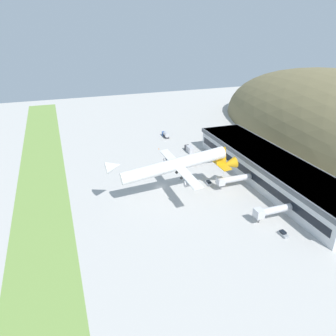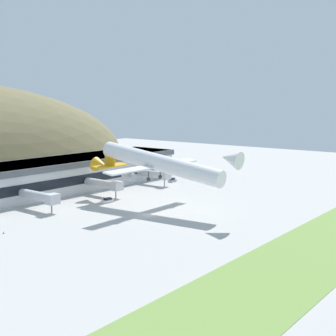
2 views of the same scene
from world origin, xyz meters
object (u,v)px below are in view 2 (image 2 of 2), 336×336
Objects in this scene: terminal_building at (66,172)px; jetway_0 at (40,197)px; jetway_1 at (105,184)px; service_car_0 at (107,201)px; cargo_airplane at (157,163)px; jetway_2 at (155,174)px; service_car_1 at (172,180)px; traffic_cone_0 at (4,233)px.

terminal_building is 31.49m from jetway_0.
jetway_1 is 3.68× the size of service_car_0.
jetway_1 is at bearing 85.13° from cargo_airplane.
service_car_1 is at bearing -7.46° from jetway_2.
jetway_1 is at bearing 16.11° from traffic_cone_0.
traffic_cone_0 is (-80.40, -12.51, -0.36)m from service_car_1.
terminal_building is 32.37m from jetway_2.
terminal_building is 6.17× the size of jetway_1.
jetway_2 is 3.44× the size of service_car_0.
jetway_0 is 1.09× the size of jetway_2.
traffic_cone_0 is at bearing -147.04° from jetway_0.
cargo_airplane reaches higher than traffic_cone_0.
jetway_1 is at bearing 50.25° from service_car_0.
terminal_building is at bearing 145.32° from jetway_2.
traffic_cone_0 is (-39.11, -5.53, -0.30)m from service_car_0.
jetway_1 is 0.29× the size of cargo_airplane.
service_car_1 is (8.87, -1.16, -3.35)m from jetway_2.
cargo_airplane is 45.52m from service_car_1.
jetway_2 is (26.10, 0.54, -0.00)m from jetway_1.
service_car_0 is at bearing 104.59° from cargo_airplane.
traffic_cone_0 is at bearing -171.16° from service_car_1.
service_car_1 is at bearing -28.88° from terminal_building.
jetway_1 is 35.14m from service_car_1.
jetway_0 is 3.75× the size of service_car_0.
jetway_2 is 38.44m from cargo_airplane.
jetway_0 is at bearing -179.23° from jetway_2.
cargo_airplane is 12.79× the size of service_car_0.
service_car_0 is 1.12× the size of service_car_1.
terminal_building is at bearing 77.53° from service_car_0.
jetway_0 is at bearing 179.55° from service_car_1.
jetway_0 is at bearing -142.63° from terminal_building.
cargo_airplane is (-1.59, -42.93, 6.87)m from terminal_building.
service_car_0 is 41.88m from service_car_1.
jetway_0 and jetway_2 have the same top height.
cargo_airplane is at bearing -14.09° from traffic_cone_0.
service_car_0 is (19.10, -7.45, -3.41)m from jetway_0.
jetway_0 is 51.52m from jetway_2.
jetway_2 is at bearing 0.77° from jetway_0.
service_car_0 is 7.25× the size of traffic_cone_0.
jetway_1 is 4.12× the size of service_car_1.
cargo_airplane reaches higher than service_car_0.
cargo_airplane reaches higher than jetway_0.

